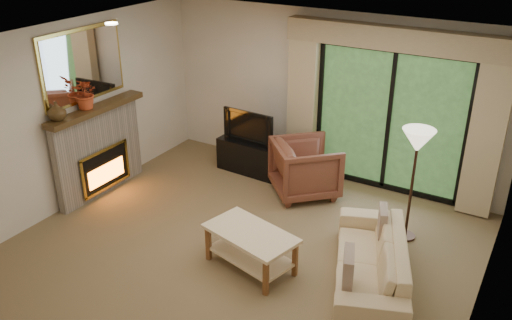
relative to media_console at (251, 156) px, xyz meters
The scene contains 22 objects.
floor 2.23m from the media_console, 61.64° to the right, with size 5.50×5.50×0.00m, color brown.
ceiling 3.22m from the media_console, 61.64° to the right, with size 5.50×5.50×0.00m, color silver.
wall_back 1.58m from the media_console, 27.59° to the left, with size 5.00×5.00×0.00m, color beige.
wall_front 4.69m from the media_console, 76.69° to the right, with size 5.00×5.00×0.00m, color beige.
wall_left 2.78m from the media_console, 131.04° to the right, with size 5.00×5.00×0.00m, color beige.
wall_right 4.40m from the media_console, 27.15° to the right, with size 5.00×5.00×0.00m, color beige.
fireplace 2.39m from the media_console, 132.03° to the right, with size 0.24×1.70×1.37m, color gray, non-canonical shape.
mirror 2.94m from the media_console, 133.53° to the right, with size 0.07×1.45×1.02m, color gold, non-canonical shape.
sliding_door 2.27m from the media_console, 13.69° to the left, with size 2.26×0.10×2.16m, color black, non-canonical shape.
curtain_left 1.23m from the media_console, 29.04° to the left, with size 0.45×0.18×2.35m, color tan.
curtain_right 3.55m from the media_console, ahead, with size 0.45×0.18×2.35m, color tan.
cornice 2.93m from the media_console, 11.30° to the left, with size 3.20×0.24×0.32m, color tan.
media_console is the anchor object (origin of this frame).
tv 0.53m from the media_console, 90.00° to the left, with size 0.91×0.12×0.52m, color black.
armchair 1.14m from the media_console, 13.64° to the right, with size 0.89×0.92×0.84m, color brown.
sofa 3.22m from the media_console, 34.23° to the right, with size 1.95×0.76×0.57m, color #CFB283.
pillow_near 3.52m from the media_console, 42.44° to the right, with size 0.11×0.40×0.40m, color #53322E.
pillow_far 2.89m from the media_console, 25.69° to the right, with size 0.09×0.35×0.35m, color #53322E.
coffee_table 2.64m from the media_console, 59.39° to the right, with size 1.09×0.60×0.49m, color beige, non-canonical shape.
floor_lamp 2.89m from the media_console, 13.93° to the right, with size 0.41×0.41×1.52m, color beige, non-canonical shape.
vase 3.11m from the media_console, 123.05° to the right, with size 0.24×0.24×0.26m, color #3F2C15.
branches 2.77m from the media_console, 129.83° to the right, with size 0.40×0.35×0.45m, color #BD4420.
Camera 1 is at (3.06, -4.93, 3.92)m, focal length 38.00 mm.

